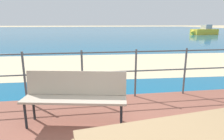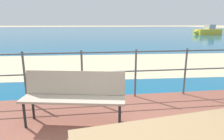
{
  "view_description": "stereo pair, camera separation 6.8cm",
  "coord_description": "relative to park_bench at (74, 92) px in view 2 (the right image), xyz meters",
  "views": [
    {
      "loc": [
        -0.57,
        -1.6,
        1.7
      ],
      "look_at": [
        0.09,
        2.71,
        0.64
      ],
      "focal_mm": 31.16,
      "sensor_mm": 36.0,
      "label": 1
    },
    {
      "loc": [
        -0.5,
        -1.61,
        1.7
      ],
      "look_at": [
        0.09,
        2.71,
        0.64
      ],
      "focal_mm": 31.16,
      "sensor_mm": 36.0,
      "label": 2
    }
  ],
  "objects": [
    {
      "name": "boat_near",
      "position": [
        17.9,
        23.6,
        -0.08
      ],
      "size": [
        4.79,
        2.31,
        1.45
      ],
      "rotation": [
        0.0,
        0.0,
        3.37
      ],
      "color": "yellow",
      "rests_on": "sea_water"
    },
    {
      "name": "beach_strip",
      "position": [
        0.71,
        4.96,
        -0.58
      ],
      "size": [
        54.16,
        7.23,
        0.01
      ],
      "primitive_type": "cube",
      "rotation": [
        0.0,
        0.0,
        -0.05
      ],
      "color": "beige",
      "rests_on": "ground"
    },
    {
      "name": "railing_fence",
      "position": [
        0.71,
        1.02,
        0.15
      ],
      "size": [
        5.94,
        0.04,
        1.09
      ],
      "color": "#4C5156",
      "rests_on": "patio_paving"
    },
    {
      "name": "park_bench",
      "position": [
        0.0,
        0.0,
        0.0
      ],
      "size": [
        1.72,
        0.73,
        0.87
      ],
      "rotation": [
        0.0,
        0.0,
        -0.19
      ],
      "color": "tan",
      "rests_on": "patio_paving"
    },
    {
      "name": "sea_water",
      "position": [
        0.71,
        38.54,
        -0.59
      ],
      "size": [
        90.0,
        90.0,
        0.01
      ],
      "primitive_type": "cube",
      "color": "#145B84",
      "rests_on": "ground"
    }
  ]
}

